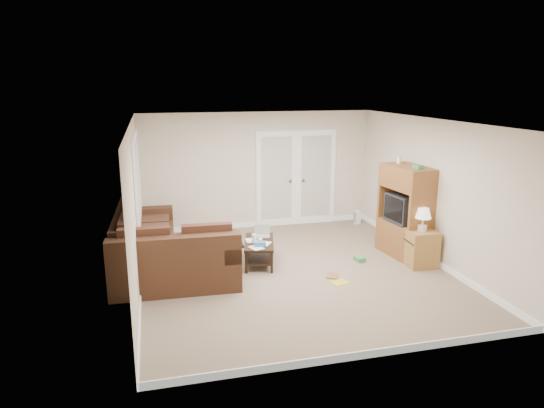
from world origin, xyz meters
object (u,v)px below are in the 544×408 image
object	(u,v)px
tv_armoire	(406,211)
side_cabinet	(421,245)
coffee_table	(259,251)
sectional_sofa	(158,250)

from	to	relation	value
tv_armoire	side_cabinet	distance (m)	0.74
coffee_table	side_cabinet	size ratio (longest dim) A/B	1.05
sectional_sofa	coffee_table	distance (m)	1.74
sectional_sofa	tv_armoire	bearing A→B (deg)	-1.63
coffee_table	sectional_sofa	bearing A→B (deg)	-168.66
sectional_sofa	coffee_table	bearing A→B (deg)	0.18
side_cabinet	coffee_table	bearing A→B (deg)	166.53
coffee_table	tv_armoire	xyz separation A→B (m)	(2.67, -0.23, 0.61)
sectional_sofa	side_cabinet	xyz separation A→B (m)	(4.41, -0.85, 0.01)
tv_armoire	coffee_table	bearing A→B (deg)	168.89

